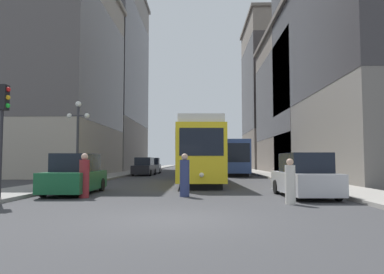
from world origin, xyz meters
name	(u,v)px	position (x,y,z in m)	size (l,w,h in m)	color
ground_plane	(174,219)	(0.00, 0.00, 0.00)	(200.00, 200.00, 0.00)	#38383A
sidewalk_left	(140,171)	(-7.67, 40.00, 0.07)	(2.74, 120.00, 0.15)	gray
sidewalk_right	(251,171)	(7.67, 40.00, 0.07)	(2.74, 120.00, 0.15)	gray
streetcar	(198,152)	(0.49, 15.24, 2.10)	(3.10, 13.82, 3.89)	black
transit_bus	(232,156)	(4.01, 28.47, 1.95)	(2.68, 11.76, 3.45)	black
parked_car_left_near	(153,166)	(-5.00, 33.30, 0.84)	(2.08, 4.55, 1.82)	black
parked_car_left_mid	(144,167)	(-5.00, 26.93, 0.84)	(1.97, 4.68, 1.82)	black
parked_car_right_far	(304,177)	(5.00, 5.64, 0.84)	(1.95, 4.39, 1.82)	black
parked_car_left_far	(76,175)	(-5.00, 6.86, 0.84)	(2.00, 4.73, 1.82)	black
pedestrian_crossing_near	(185,176)	(0.02, 5.74, 0.84)	(0.40, 0.40, 1.81)	navy
pedestrian_crossing_far	(84,177)	(-4.05, 5.16, 0.84)	(0.40, 0.40, 1.81)	maroon
pedestrian_on_sidewalk	(290,183)	(3.80, 3.20, 0.74)	(0.35, 0.35, 1.58)	beige
traffic_light_near_left	(3,110)	(-6.68, 3.68, 3.37)	(0.47, 0.36, 4.18)	#232328
lamp_post_left_near	(78,128)	(-6.90, 12.53, 3.50)	(1.41, 0.36, 5.05)	#333338
building_left_corner	(37,73)	(-16.27, 26.97, 10.58)	(15.06, 17.11, 20.58)	#A89E8E
building_left_midblock	(104,73)	(-14.56, 46.35, 15.38)	(11.65, 21.58, 29.84)	gray
building_right_corner	(376,18)	(15.41, 20.25, 13.48)	(13.35, 22.89, 26.18)	slate
building_right_midblock	(288,92)	(16.28, 53.73, 13.54)	(15.08, 16.42, 26.29)	slate
building_right_far	(333,98)	(16.64, 33.63, 8.96)	(15.80, 20.48, 17.46)	slate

